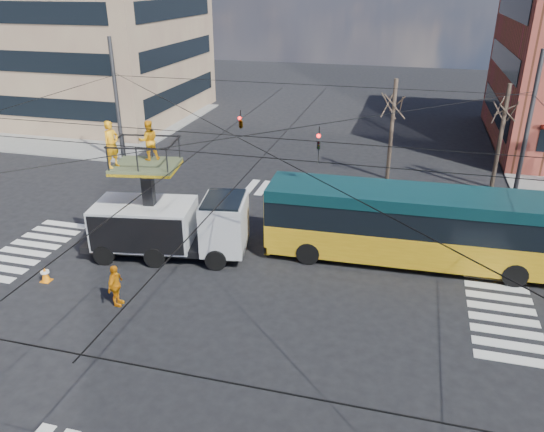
{
  "coord_description": "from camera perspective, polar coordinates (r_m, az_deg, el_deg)",
  "views": [
    {
      "loc": [
        6.03,
        -17.74,
        11.12
      ],
      "look_at": [
        1.01,
        1.16,
        2.37
      ],
      "focal_mm": 35.0,
      "sensor_mm": 36.0,
      "label": 1
    }
  ],
  "objects": [
    {
      "name": "ground",
      "position": [
        21.79,
        -3.37,
        -6.62
      ],
      "size": [
        120.0,
        120.0,
        0.0
      ],
      "primitive_type": "plane",
      "color": "black",
      "rests_on": "ground"
    },
    {
      "name": "tree_b",
      "position": [
        32.29,
        23.83,
        10.5
      ],
      "size": [
        2.0,
        2.0,
        6.0
      ],
      "color": "#382B21",
      "rests_on": "ground"
    },
    {
      "name": "overhead_network",
      "position": [
        20.33,
        -3.5,
        4.42
      ],
      "size": [
        24.24,
        24.24,
        8.0
      ],
      "color": "#2D2D30",
      "rests_on": "ground"
    },
    {
      "name": "utility_truck",
      "position": [
        23.1,
        -11.04,
        0.36
      ],
      "size": [
        7.28,
        3.56,
        6.06
      ],
      "rotation": [
        0.0,
        0.0,
        0.17
      ],
      "color": "black",
      "rests_on": "ground"
    },
    {
      "name": "crosswalks",
      "position": [
        21.79,
        -3.37,
        -6.6
      ],
      "size": [
        22.4,
        22.4,
        0.02
      ],
      "primitive_type": null,
      "color": "silver",
      "rests_on": "ground"
    },
    {
      "name": "traffic_cone",
      "position": [
        23.21,
        -23.22,
        -5.75
      ],
      "size": [
        0.36,
        0.36,
        0.65
      ],
      "primitive_type": "cone",
      "color": "orange",
      "rests_on": "ground"
    },
    {
      "name": "sidewalk_nw",
      "position": [
        48.52,
        -19.75,
        9.54
      ],
      "size": [
        18.0,
        18.0,
        0.12
      ],
      "primitive_type": "cube",
      "color": "slate",
      "rests_on": "ground"
    },
    {
      "name": "tree_a",
      "position": [
        31.93,
        13.0,
        11.78
      ],
      "size": [
        2.0,
        2.0,
        6.0
      ],
      "color": "#382B21",
      "rests_on": "ground"
    },
    {
      "name": "city_bus",
      "position": [
        22.98,
        15.41,
        -0.95
      ],
      "size": [
        12.8,
        3.05,
        3.2
      ],
      "rotation": [
        0.0,
        0.0,
        0.04
      ],
      "color": "gold",
      "rests_on": "ground"
    },
    {
      "name": "worker_ground",
      "position": [
        20.46,
        -16.49,
        -7.21
      ],
      "size": [
        0.44,
        0.98,
        1.65
      ],
      "primitive_type": "imported",
      "rotation": [
        0.0,
        0.0,
        1.61
      ],
      "color": "#FF9D10",
      "rests_on": "ground"
    },
    {
      "name": "flagger",
      "position": [
        22.96,
        6.93,
        -2.19
      ],
      "size": [
        1.43,
        1.48,
        2.03
      ],
      "primitive_type": "imported",
      "rotation": [
        0.0,
        0.0,
        -0.86
      ],
      "color": "orange",
      "rests_on": "ground"
    }
  ]
}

